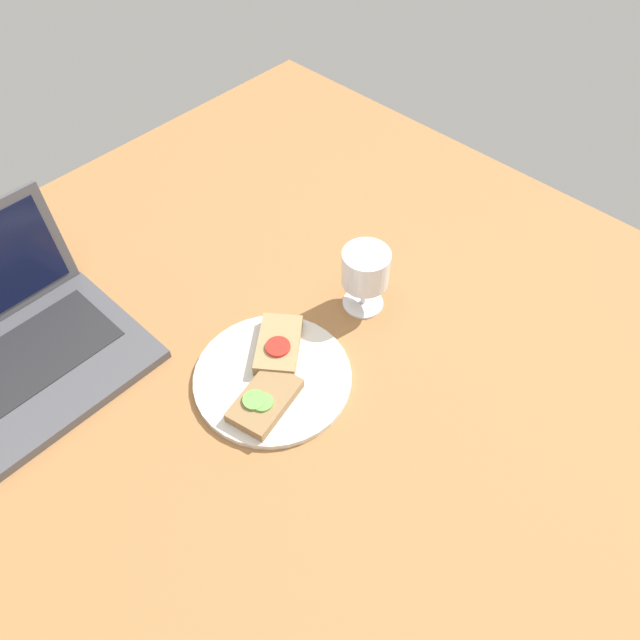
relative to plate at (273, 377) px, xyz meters
The scene contains 6 objects.
wooden_table 3.03cm from the plate, 42.03° to the right, with size 140.00×140.00×3.00cm, color #9E6B3D.
plate is the anchor object (origin of this frame).
sandwich_with_cucumber 5.41cm from the plate, 146.29° to the right, with size 12.35×8.89×2.26cm.
sandwich_with_tomato 5.33cm from the plate, 34.38° to the left, with size 12.72×11.88×2.62cm.
wine_glass 22.68cm from the plate, ahead, with size 7.87×7.87×11.80cm.
laptop 39.65cm from the plate, 127.30° to the left, with size 31.72×27.90×20.34cm.
Camera 1 is at (-36.45, -41.38, 83.05)cm, focal length 35.00 mm.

